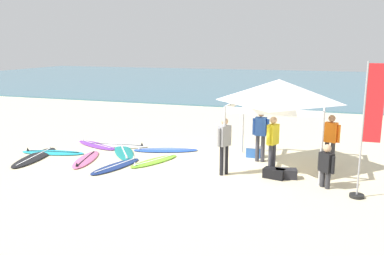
# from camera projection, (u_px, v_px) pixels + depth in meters

# --- Properties ---
(ground_plane) EXTENTS (80.00, 80.00, 0.00)m
(ground_plane) POSITION_uv_depth(u_px,v_px,m) (189.00, 169.00, 12.42)
(ground_plane) COLOR beige
(sea) EXTENTS (80.00, 36.00, 0.10)m
(sea) POSITION_uv_depth(u_px,v_px,m) (287.00, 82.00, 40.63)
(sea) COLOR teal
(sea) RESTS_ON ground
(canopy_tent) EXTENTS (2.81, 2.81, 2.75)m
(canopy_tent) POSITION_uv_depth(u_px,v_px,m) (279.00, 91.00, 12.22)
(canopy_tent) COLOR #B7B7BC
(canopy_tent) RESTS_ON ground
(surfboard_black) EXTENTS (1.12, 2.64, 0.19)m
(surfboard_black) POSITION_uv_depth(u_px,v_px,m) (35.00, 157.00, 13.67)
(surfboard_black) COLOR black
(surfboard_black) RESTS_ON ground
(surfboard_teal) EXTENTS (1.80, 2.25, 0.19)m
(surfboard_teal) POSITION_uv_depth(u_px,v_px,m) (124.00, 152.00, 14.30)
(surfboard_teal) COLOR #19847F
(surfboard_teal) RESTS_ON ground
(surfboard_purple) EXTENTS (2.19, 1.38, 0.19)m
(surfboard_purple) POSITION_uv_depth(u_px,v_px,m) (96.00, 145.00, 15.30)
(surfboard_purple) COLOR purple
(surfboard_purple) RESTS_ON ground
(surfboard_navy) EXTENTS (1.07, 2.16, 0.19)m
(surfboard_navy) POSITION_uv_depth(u_px,v_px,m) (116.00, 166.00, 12.65)
(surfboard_navy) COLOR navy
(surfboard_navy) RESTS_ON ground
(surfboard_blue) EXTENTS (2.41, 1.36, 0.19)m
(surfboard_blue) POSITION_uv_depth(u_px,v_px,m) (165.00, 150.00, 14.57)
(surfboard_blue) COLOR blue
(surfboard_blue) RESTS_ON ground
(surfboard_lime) EXTENTS (1.29, 2.03, 0.19)m
(surfboard_lime) POSITION_uv_depth(u_px,v_px,m) (154.00, 161.00, 13.19)
(surfboard_lime) COLOR #7AD12D
(surfboard_lime) RESTS_ON ground
(surfboard_pink) EXTENTS (1.08, 2.18, 0.19)m
(surfboard_pink) POSITION_uv_depth(u_px,v_px,m) (86.00, 159.00, 13.38)
(surfboard_pink) COLOR pink
(surfboard_pink) RESTS_ON ground
(surfboard_cyan) EXTENTS (2.36, 1.04, 0.19)m
(surfboard_cyan) POSITION_uv_depth(u_px,v_px,m) (52.00, 152.00, 14.25)
(surfboard_cyan) COLOR #23B2CC
(surfboard_cyan) RESTS_ON ground
(surfboard_white) EXTENTS (2.48, 1.03, 0.19)m
(surfboard_white) POSITION_uv_depth(u_px,v_px,m) (117.00, 145.00, 15.25)
(surfboard_white) COLOR white
(surfboard_white) RESTS_ON ground
(person_orange) EXTENTS (0.53, 0.31, 1.71)m
(person_orange) POSITION_uv_depth(u_px,v_px,m) (331.00, 138.00, 12.20)
(person_orange) COLOR #2D2D33
(person_orange) RESTS_ON ground
(person_grey) EXTENTS (0.38, 0.48, 1.71)m
(person_grey) POSITION_uv_depth(u_px,v_px,m) (224.00, 142.00, 11.75)
(person_grey) COLOR black
(person_grey) RESTS_ON ground
(person_yellow) EXTENTS (0.35, 0.51, 1.71)m
(person_yellow) POSITION_uv_depth(u_px,v_px,m) (273.00, 141.00, 11.93)
(person_yellow) COLOR #383842
(person_yellow) RESTS_ON ground
(person_blue) EXTENTS (0.55, 0.24, 1.71)m
(person_blue) POSITION_uv_depth(u_px,v_px,m) (261.00, 132.00, 13.07)
(person_blue) COLOR #383842
(person_blue) RESTS_ON ground
(person_black) EXTENTS (0.43, 0.41, 1.20)m
(person_black) POSITION_uv_depth(u_px,v_px,m) (326.00, 164.00, 10.72)
(person_black) COLOR #2D2D33
(person_black) RESTS_ON ground
(banner_flag) EXTENTS (0.60, 0.36, 3.40)m
(banner_flag) POSITION_uv_depth(u_px,v_px,m) (367.00, 137.00, 9.81)
(banner_flag) COLOR #99999E
(banner_flag) RESTS_ON ground
(gear_bag_near_tent) EXTENTS (0.65, 0.43, 0.28)m
(gear_bag_near_tent) POSITION_uv_depth(u_px,v_px,m) (286.00, 174.00, 11.59)
(gear_bag_near_tent) COLOR #232328
(gear_bag_near_tent) RESTS_ON ground
(gear_bag_by_pole) EXTENTS (0.66, 0.45, 0.28)m
(gear_bag_by_pole) POSITION_uv_depth(u_px,v_px,m) (274.00, 173.00, 11.60)
(gear_bag_by_pole) COLOR black
(gear_bag_by_pole) RESTS_ON ground
(cooler_box) EXTENTS (0.50, 0.36, 0.39)m
(cooler_box) POSITION_uv_depth(u_px,v_px,m) (254.00, 151.00, 13.77)
(cooler_box) COLOR #2D60B7
(cooler_box) RESTS_ON ground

